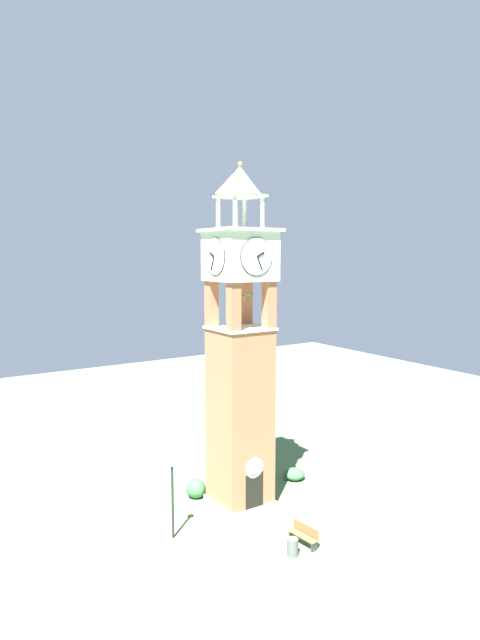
{
  "coord_description": "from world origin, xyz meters",
  "views": [
    {
      "loc": [
        -15.23,
        -23.36,
        13.62
      ],
      "look_at": [
        0.0,
        0.0,
        10.24
      ],
      "focal_mm": 29.81,
      "sensor_mm": 36.0,
      "label": 1
    }
  ],
  "objects_px": {
    "clock_tower": "(240,366)",
    "lamp_post": "(172,484)",
    "trash_bin": "(293,547)",
    "park_bench": "(304,535)"
  },
  "relations": [
    {
      "from": "clock_tower",
      "to": "lamp_post",
      "type": "xyz_separation_m",
      "value": [
        -4.66,
        -1.19,
        -5.02
      ]
    },
    {
      "from": "park_bench",
      "to": "trash_bin",
      "type": "relative_size",
      "value": 2.05
    },
    {
      "from": "park_bench",
      "to": "trash_bin",
      "type": "xyz_separation_m",
      "value": [
        -1.03,
        -0.44,
        -0.08
      ]
    },
    {
      "from": "clock_tower",
      "to": "lamp_post",
      "type": "height_order",
      "value": "clock_tower"
    },
    {
      "from": "clock_tower",
      "to": "lamp_post",
      "type": "relative_size",
      "value": 4.66
    },
    {
      "from": "park_bench",
      "to": "clock_tower",
      "type": "bearing_deg",
      "value": 93.09
    },
    {
      "from": "clock_tower",
      "to": "park_bench",
      "type": "xyz_separation_m",
      "value": [
        0.28,
        -5.12,
        -7.27
      ]
    },
    {
      "from": "lamp_post",
      "to": "trash_bin",
      "type": "relative_size",
      "value": 4.93
    },
    {
      "from": "clock_tower",
      "to": "lamp_post",
      "type": "distance_m",
      "value": 6.95
    },
    {
      "from": "park_bench",
      "to": "lamp_post",
      "type": "relative_size",
      "value": 0.42
    }
  ]
}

